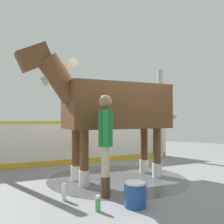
{
  "coord_description": "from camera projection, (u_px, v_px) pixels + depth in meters",
  "views": [
    {
      "loc": [
        -4.84,
        -2.4,
        1.29
      ],
      "look_at": [
        -0.71,
        0.03,
        1.36
      ],
      "focal_mm": 41.77,
      "sensor_mm": 36.0,
      "label": 1
    }
  ],
  "objects": [
    {
      "name": "ground_plane",
      "position": [
        131.0,
        179.0,
        5.37
      ],
      "size": [
        16.0,
        16.0,
        0.02
      ],
      "primitive_type": "cube",
      "color": "gray"
    },
    {
      "name": "wet_patch",
      "position": [
        117.0,
        178.0,
        5.32
      ],
      "size": [
        2.84,
        2.84,
        0.0
      ],
      "primitive_type": "cylinder",
      "color": "#4C4C54",
      "rests_on": "ground"
    },
    {
      "name": "barrier_wall",
      "position": [
        83.0,
        143.0,
        7.2
      ],
      "size": [
        4.69,
        3.17,
        1.15
      ],
      "color": "silver",
      "rests_on": "ground"
    },
    {
      "name": "roof_post_far",
      "position": [
        160.0,
        113.0,
        8.07
      ],
      "size": [
        0.16,
        0.16,
        2.72
      ],
      "primitive_type": "cylinder",
      "color": "#B7B2A8",
      "rests_on": "ground"
    },
    {
      "name": "horse",
      "position": [
        112.0,
        107.0,
        5.29
      ],
      "size": [
        3.03,
        2.19,
        2.61
      ],
      "rotation": [
        0.0,
        0.0,
        2.55
      ],
      "color": "brown",
      "rests_on": "ground"
    },
    {
      "name": "handler",
      "position": [
        105.0,
        137.0,
        4.23
      ],
      "size": [
        0.57,
        0.44,
        1.63
      ],
      "rotation": [
        0.0,
        0.0,
        5.3
      ],
      "color": "#47331E",
      "rests_on": "ground"
    },
    {
      "name": "wash_bucket",
      "position": [
        135.0,
        194.0,
        3.67
      ],
      "size": [
        0.31,
        0.31,
        0.35
      ],
      "color": "#1E478C",
      "rests_on": "ground"
    },
    {
      "name": "bottle_shampoo",
      "position": [
        64.0,
        193.0,
        3.95
      ],
      "size": [
        0.07,
        0.07,
        0.25
      ],
      "color": "white",
      "rests_on": "ground"
    },
    {
      "name": "bottle_spray",
      "position": [
        98.0,
        204.0,
        3.5
      ],
      "size": [
        0.07,
        0.07,
        0.21
      ],
      "color": "#4CA559",
      "rests_on": "ground"
    }
  ]
}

